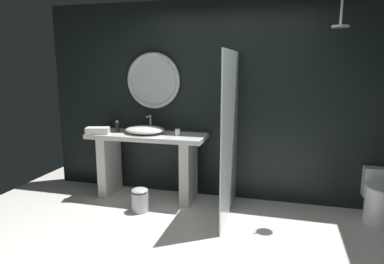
% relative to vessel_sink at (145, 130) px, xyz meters
% --- Properties ---
extents(back_wall_panel, '(4.80, 0.10, 2.60)m').
position_rel_vessel_sink_xyz_m(back_wall_panel, '(0.90, 0.34, 0.37)').
color(back_wall_panel, black).
rests_on(back_wall_panel, ground_plane).
extents(vanity_counter, '(1.57, 0.56, 0.88)m').
position_rel_vessel_sink_xyz_m(vanity_counter, '(0.03, -0.01, -0.37)').
color(vanity_counter, silver).
rests_on(vanity_counter, ground_plane).
extents(vessel_sink, '(0.53, 0.43, 0.22)m').
position_rel_vessel_sink_xyz_m(vessel_sink, '(0.00, 0.00, 0.00)').
color(vessel_sink, white).
rests_on(vessel_sink, vanity_counter).
extents(tumbler_cup, '(0.07, 0.07, 0.09)m').
position_rel_vessel_sink_xyz_m(tumbler_cup, '(0.45, -0.01, -0.01)').
color(tumbler_cup, silver).
rests_on(tumbler_cup, vanity_counter).
extents(soap_dispenser, '(0.06, 0.06, 0.16)m').
position_rel_vessel_sink_xyz_m(soap_dispenser, '(-0.39, -0.03, 0.02)').
color(soap_dispenser, black).
rests_on(soap_dispenser, vanity_counter).
extents(round_wall_mirror, '(0.76, 0.06, 0.76)m').
position_rel_vessel_sink_xyz_m(round_wall_mirror, '(0.03, 0.25, 0.63)').
color(round_wall_mirror, '#B7B7BC').
extents(shower_glass_panel, '(0.02, 1.15, 1.93)m').
position_rel_vessel_sink_xyz_m(shower_glass_panel, '(1.17, -0.28, 0.03)').
color(shower_glass_panel, silver).
rests_on(shower_glass_panel, ground_plane).
extents(rain_shower_head, '(0.18, 0.18, 0.35)m').
position_rel_vessel_sink_xyz_m(rain_shower_head, '(2.28, -0.19, 1.27)').
color(rain_shower_head, '#B7B7BC').
extents(toilet, '(0.42, 0.60, 0.57)m').
position_rel_vessel_sink_xyz_m(toilet, '(2.90, -0.00, -0.67)').
color(toilet, white).
rests_on(toilet, ground_plane).
extents(waste_bin, '(0.21, 0.21, 0.30)m').
position_rel_vessel_sink_xyz_m(waste_bin, '(0.11, -0.48, -0.78)').
color(waste_bin, '#B7B7BC').
rests_on(waste_bin, ground_plane).
extents(folded_hand_towel, '(0.33, 0.23, 0.09)m').
position_rel_vessel_sink_xyz_m(folded_hand_towel, '(-0.59, -0.19, -0.01)').
color(folded_hand_towel, silver).
rests_on(folded_hand_towel, vanity_counter).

